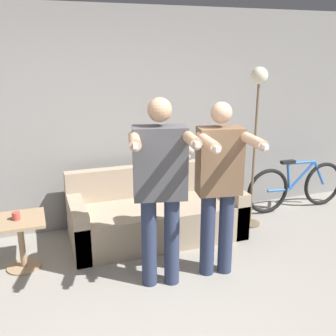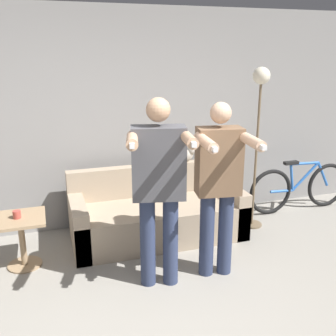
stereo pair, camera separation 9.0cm
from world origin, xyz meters
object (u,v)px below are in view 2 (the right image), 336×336
at_px(couch, 157,215).
at_px(side_table, 21,231).
at_px(cat, 183,155).
at_px(person_right, 219,181).
at_px(person_left, 159,182).
at_px(cup, 17,214).
at_px(bicycle, 299,187).
at_px(floor_lamp, 259,108).

height_order(couch, side_table, couch).
height_order(cat, side_table, cat).
distance_m(person_right, cat, 1.29).
relative_size(person_left, cup, 22.57).
height_order(cat, bicycle, cat).
distance_m(cup, bicycle, 3.58).
bearing_deg(side_table, bicycle, 6.21).
bearing_deg(bicycle, cup, -173.70).
relative_size(couch, bicycle, 1.29).
bearing_deg(person_left, bicycle, 38.73).
distance_m(person_right, bicycle, 2.17).
bearing_deg(person_left, floor_lamp, 43.74).
relative_size(cat, side_table, 0.78).
bearing_deg(cat, person_right, -95.61).
bearing_deg(side_table, cat, 15.74).
height_order(person_right, cup, person_right).
relative_size(side_table, cup, 6.88).
height_order(person_left, floor_lamp, floor_lamp).
xyz_separation_m(floor_lamp, cup, (-2.70, -0.15, -0.90)).
distance_m(person_left, bicycle, 2.67).
bearing_deg(cup, person_left, -30.59).
height_order(person_right, bicycle, person_right).
bearing_deg(person_right, floor_lamp, 53.58).
xyz_separation_m(person_left, person_right, (0.57, -0.00, -0.05)).
bearing_deg(couch, cat, 35.63).
distance_m(person_left, cat, 1.46).
bearing_deg(floor_lamp, cat, 153.01).
distance_m(cat, bicycle, 1.72).
bearing_deg(floor_lamp, side_table, -176.98).
relative_size(person_left, floor_lamp, 0.90).
bearing_deg(couch, side_table, -171.27).
distance_m(person_left, floor_lamp, 1.77).
xyz_separation_m(cup, bicycle, (3.55, 0.39, -0.24)).
distance_m(couch, floor_lamp, 1.71).
xyz_separation_m(person_right, bicycle, (1.75, 1.12, -0.63)).
height_order(floor_lamp, bicycle, floor_lamp).
height_order(couch, person_left, person_left).
height_order(person_right, floor_lamp, floor_lamp).
bearing_deg(person_right, bicycle, 42.00).
height_order(person_left, bicycle, person_left).
bearing_deg(side_table, cup, -158.62).
xyz_separation_m(couch, person_left, (-0.26, -0.96, 0.75)).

